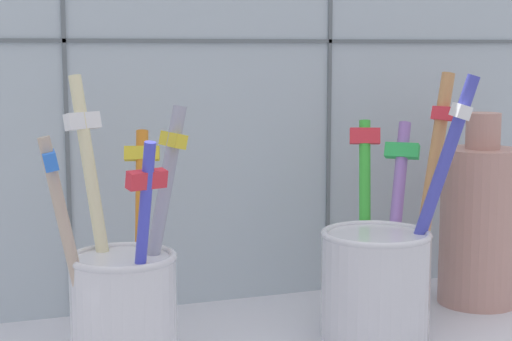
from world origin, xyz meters
TOP-DOWN VIEW (x-y plane):
  - tile_wall_back at (0.00, 12.00)cm, footprint 64.00×2.20cm
  - toothbrush_cup_left at (-8.91, -0.82)cm, footprint 9.56×10.88cm
  - toothbrush_cup_right at (9.37, -0.80)cm, footprint 11.16×10.51cm
  - ceramic_vase at (20.55, 3.48)cm, footprint 6.26×6.26cm

SIDE VIEW (x-z plane):
  - toothbrush_cup_right at x=9.37cm, z-range -2.72..15.96cm
  - toothbrush_cup_left at x=-8.91cm, z-range -2.67..16.05cm
  - ceramic_vase at x=20.55cm, z-range 0.90..16.25cm
  - tile_wall_back at x=0.00cm, z-range 0.00..45.00cm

